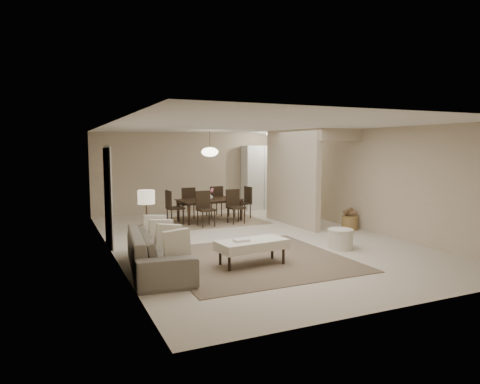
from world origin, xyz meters
name	(u,v)px	position (x,y,z in m)	size (l,w,h in m)	color
floor	(250,239)	(0.00, 0.00, 0.00)	(9.00, 9.00, 0.00)	beige
ceiling	(251,126)	(0.00, 0.00, 2.50)	(9.00, 9.00, 0.00)	white
back_wall	(189,173)	(0.00, 4.50, 1.25)	(6.00, 6.00, 0.00)	#BBAB8D
left_wall	(110,189)	(-3.00, 0.00, 1.25)	(9.00, 9.00, 0.00)	#BBAB8D
right_wall	(359,179)	(3.00, 0.00, 1.25)	(9.00, 9.00, 0.00)	#BBAB8D
partition	(291,178)	(1.80, 1.25, 1.25)	(0.15, 2.50, 2.50)	#BBAB8D
doorway	(108,197)	(-2.97, 0.60, 1.02)	(0.04, 0.90, 2.04)	black
pantry_cabinet	(261,177)	(2.35, 4.15, 1.05)	(1.20, 0.55, 2.10)	silver
flush_light	(273,134)	(2.30, 3.20, 2.46)	(0.44, 0.44, 0.05)	white
living_rug	(255,259)	(-0.68, -1.61, 0.01)	(3.20, 3.20, 0.01)	brown
sofa	(159,251)	(-2.45, -1.61, 0.33)	(0.89, 2.28, 0.67)	slate
ottoman_bench	(252,245)	(-0.88, -1.91, 0.35)	(1.29, 0.70, 0.44)	beige
side_table	(147,243)	(-2.40, -0.47, 0.24)	(0.44, 0.44, 0.49)	black
table_lamp	(146,201)	(-2.40, -0.47, 1.05)	(0.32, 0.32, 0.76)	#46341E
round_pouf	(340,239)	(1.28, -1.57, 0.20)	(0.51, 0.51, 0.40)	beige
wicker_basket	(350,223)	(2.75, 0.00, 0.17)	(0.39, 0.39, 0.33)	brown
dining_rug	(210,221)	(-0.01, 2.56, 0.01)	(2.80, 2.10, 0.01)	#897755
dining_table	(210,210)	(-0.01, 2.56, 0.31)	(1.74, 0.97, 0.61)	black
dining_chairs	(210,205)	(-0.01, 2.56, 0.46)	(2.49, 1.88, 0.92)	black
vase	(210,197)	(-0.01, 2.56, 0.69)	(0.15, 0.15, 0.16)	silver
yellow_mat	(292,219)	(2.20, 1.85, 0.01)	(0.89, 0.55, 0.01)	yellow
pendant_light	(210,152)	(-0.01, 2.56, 1.92)	(0.46, 0.46, 0.71)	#46341E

